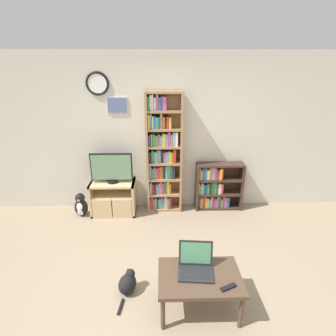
% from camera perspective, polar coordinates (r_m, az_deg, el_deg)
% --- Properties ---
extents(ground_plane, '(18.00, 18.00, 0.00)m').
position_cam_1_polar(ground_plane, '(3.13, 0.43, -27.67)').
color(ground_plane, gray).
extents(wall_back, '(7.12, 0.09, 2.60)m').
position_cam_1_polar(wall_back, '(4.39, -0.58, 7.31)').
color(wall_back, beige).
rests_on(wall_back, ground_plane).
extents(tv_stand, '(0.73, 0.43, 0.57)m').
position_cam_1_polar(tv_stand, '(4.56, -11.77, -6.28)').
color(tv_stand, tan).
rests_on(tv_stand, ground_plane).
extents(television, '(0.67, 0.18, 0.50)m').
position_cam_1_polar(television, '(4.34, -12.18, -0.00)').
color(television, black).
rests_on(television, tv_stand).
extents(bookshelf_tall, '(0.58, 0.25, 2.02)m').
position_cam_1_polar(bookshelf_tall, '(4.33, -1.13, 2.74)').
color(bookshelf_tall, '#9E754C').
rests_on(bookshelf_tall, ground_plane).
extents(bookshelf_short, '(0.80, 0.24, 0.84)m').
position_cam_1_polar(bookshelf_short, '(4.65, 10.24, -4.09)').
color(bookshelf_short, '#3D281E').
rests_on(bookshelf_short, ground_plane).
extents(coffee_table, '(0.83, 0.55, 0.42)m').
position_cam_1_polar(coffee_table, '(2.87, 6.89, -22.92)').
color(coffee_table, '#4C3828').
rests_on(coffee_table, ground_plane).
extents(laptop, '(0.37, 0.33, 0.28)m').
position_cam_1_polar(laptop, '(2.84, 6.04, -20.15)').
color(laptop, '#232326').
rests_on(laptop, coffee_table).
extents(remote_near_laptop, '(0.16, 0.10, 0.02)m').
position_cam_1_polar(remote_near_laptop, '(2.75, 13.01, -23.97)').
color(remote_near_laptop, black).
rests_on(remote_near_laptop, coffee_table).
extents(cat, '(0.27, 0.44, 0.27)m').
position_cam_1_polar(cat, '(3.20, -8.72, -23.50)').
color(cat, black).
rests_on(cat, ground_plane).
extents(penguin_figurine, '(0.22, 0.20, 0.41)m').
position_cam_1_polar(penguin_figurine, '(4.66, -18.43, -7.78)').
color(penguin_figurine, black).
rests_on(penguin_figurine, ground_plane).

